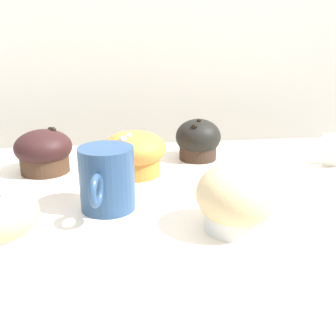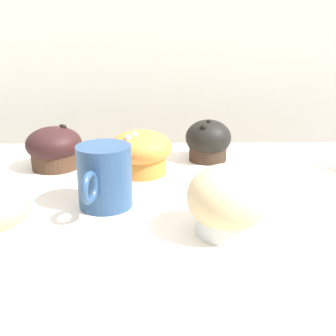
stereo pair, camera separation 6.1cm
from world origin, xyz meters
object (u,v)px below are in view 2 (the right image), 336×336
object	(u,v)px
muffin_back_left	(141,152)
muffin_back_right	(208,141)
muffin_back_center	(54,148)
muffin_front_center	(228,202)
coffee_cup	(104,175)

from	to	relation	value
muffin_back_left	muffin_back_right	xyz separation A→B (m)	(0.13, 0.07, -0.00)
muffin_back_right	muffin_back_center	distance (m)	0.30
muffin_front_center	coffee_cup	xyz separation A→B (m)	(-0.17, 0.08, 0.01)
muffin_back_center	muffin_back_right	bearing A→B (deg)	8.05
muffin_back_left	muffin_back_right	bearing A→B (deg)	29.84
coffee_cup	muffin_back_center	bearing A→B (deg)	123.82
muffin_back_right	muffin_back_left	bearing A→B (deg)	-150.16
muffin_back_left	muffin_back_center	distance (m)	0.17
muffin_back_right	muffin_back_center	size ratio (longest dim) A/B	0.88
coffee_cup	muffin_back_right	bearing A→B (deg)	50.96
muffin_back_center	coffee_cup	size ratio (longest dim) A/B	0.87
muffin_front_center	coffee_cup	size ratio (longest dim) A/B	0.88
muffin_front_center	muffin_back_right	size ratio (longest dim) A/B	1.16
muffin_front_center	muffin_back_center	size ratio (longest dim) A/B	1.01
muffin_back_right	coffee_cup	size ratio (longest dim) A/B	0.76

